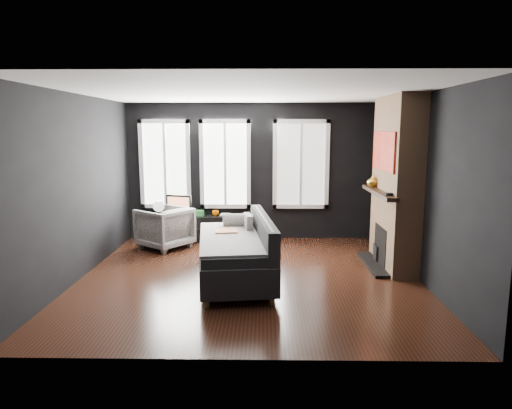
{
  "coord_description": "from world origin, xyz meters",
  "views": [
    {
      "loc": [
        0.23,
        -6.57,
        2.18
      ],
      "look_at": [
        0.1,
        0.3,
        1.05
      ],
      "focal_mm": 32.0,
      "sensor_mm": 36.0,
      "label": 1
    }
  ],
  "objects_px": {
    "monitor": "(179,204)",
    "mantel_vase": "(373,181)",
    "armchair": "(165,226)",
    "mug": "(215,212)",
    "book": "(220,209)",
    "sofa": "(235,249)",
    "media_console": "(192,228)"
  },
  "relations": [
    {
      "from": "media_console",
      "to": "mantel_vase",
      "type": "height_order",
      "value": "mantel_vase"
    },
    {
      "from": "monitor",
      "to": "mantel_vase",
      "type": "bearing_deg",
      "value": -5.15
    },
    {
      "from": "armchair",
      "to": "media_console",
      "type": "bearing_deg",
      "value": -179.16
    },
    {
      "from": "monitor",
      "to": "mug",
      "type": "height_order",
      "value": "monitor"
    },
    {
      "from": "armchair",
      "to": "sofa",
      "type": "bearing_deg",
      "value": 74.89
    },
    {
      "from": "monitor",
      "to": "mantel_vase",
      "type": "height_order",
      "value": "mantel_vase"
    },
    {
      "from": "sofa",
      "to": "media_console",
      "type": "distance_m",
      "value": 2.61
    },
    {
      "from": "sofa",
      "to": "media_console",
      "type": "xyz_separation_m",
      "value": [
        -1.0,
        2.41,
        -0.22
      ]
    },
    {
      "from": "sofa",
      "to": "book",
      "type": "relative_size",
      "value": 8.9
    },
    {
      "from": "media_console",
      "to": "book",
      "type": "bearing_deg",
      "value": 1.55
    },
    {
      "from": "monitor",
      "to": "mug",
      "type": "xyz_separation_m",
      "value": [
        0.71,
        0.02,
        -0.17
      ]
    },
    {
      "from": "armchair",
      "to": "monitor",
      "type": "xyz_separation_m",
      "value": [
        0.18,
        0.54,
        0.32
      ]
    },
    {
      "from": "sofa",
      "to": "book",
      "type": "xyz_separation_m",
      "value": [
        -0.44,
        2.46,
        0.16
      ]
    },
    {
      "from": "mug",
      "to": "book",
      "type": "height_order",
      "value": "book"
    },
    {
      "from": "media_console",
      "to": "armchair",
      "type": "bearing_deg",
      "value": -130.63
    },
    {
      "from": "book",
      "to": "mug",
      "type": "bearing_deg",
      "value": -143.34
    },
    {
      "from": "armchair",
      "to": "mug",
      "type": "xyz_separation_m",
      "value": [
        0.89,
        0.57,
        0.15
      ]
    },
    {
      "from": "media_console",
      "to": "book",
      "type": "relative_size",
      "value": 5.96
    },
    {
      "from": "sofa",
      "to": "monitor",
      "type": "relative_size",
      "value": 4.23
    },
    {
      "from": "armchair",
      "to": "book",
      "type": "distance_m",
      "value": 1.19
    },
    {
      "from": "mug",
      "to": "book",
      "type": "bearing_deg",
      "value": 36.66
    },
    {
      "from": "sofa",
      "to": "mug",
      "type": "distance_m",
      "value": 2.46
    },
    {
      "from": "sofa",
      "to": "armchair",
      "type": "height_order",
      "value": "sofa"
    },
    {
      "from": "sofa",
      "to": "mug",
      "type": "xyz_separation_m",
      "value": [
        -0.53,
        2.39,
        0.1
      ]
    },
    {
      "from": "media_console",
      "to": "monitor",
      "type": "height_order",
      "value": "monitor"
    },
    {
      "from": "mug",
      "to": "mantel_vase",
      "type": "bearing_deg",
      "value": -22.96
    },
    {
      "from": "sofa",
      "to": "media_console",
      "type": "bearing_deg",
      "value": 105.32
    },
    {
      "from": "sofa",
      "to": "book",
      "type": "distance_m",
      "value": 2.51
    },
    {
      "from": "book",
      "to": "mantel_vase",
      "type": "bearing_deg",
      "value": -24.89
    },
    {
      "from": "media_console",
      "to": "mug",
      "type": "bearing_deg",
      "value": -5.76
    },
    {
      "from": "armchair",
      "to": "mantel_vase",
      "type": "bearing_deg",
      "value": 117.54
    },
    {
      "from": "mantel_vase",
      "to": "armchair",
      "type": "bearing_deg",
      "value": 170.53
    }
  ]
}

